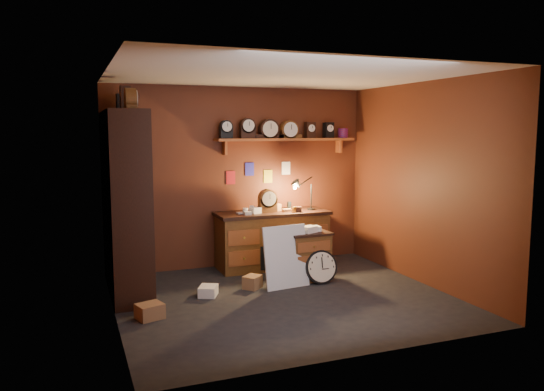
{
  "coord_description": "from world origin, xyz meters",
  "views": [
    {
      "loc": [
        -2.41,
        -5.85,
        2.06
      ],
      "look_at": [
        -0.03,
        0.35,
        1.24
      ],
      "focal_mm": 35.0,
      "sensor_mm": 36.0,
      "label": 1
    }
  ],
  "objects_px": {
    "workbench": "(272,236)",
    "big_round_clock": "(321,267)",
    "low_cabinet": "(307,253)",
    "shelving_unit": "(123,195)"
  },
  "relations": [
    {
      "from": "workbench",
      "to": "big_round_clock",
      "type": "height_order",
      "value": "workbench"
    },
    {
      "from": "low_cabinet",
      "to": "big_round_clock",
      "type": "distance_m",
      "value": 0.31
    },
    {
      "from": "low_cabinet",
      "to": "big_round_clock",
      "type": "bearing_deg",
      "value": -72.56
    },
    {
      "from": "workbench",
      "to": "low_cabinet",
      "type": "xyz_separation_m",
      "value": [
        0.21,
        -0.79,
        -0.1
      ]
    },
    {
      "from": "workbench",
      "to": "low_cabinet",
      "type": "relative_size",
      "value": 2.24
    },
    {
      "from": "shelving_unit",
      "to": "low_cabinet",
      "type": "bearing_deg",
      "value": -6.95
    },
    {
      "from": "big_round_clock",
      "to": "low_cabinet",
      "type": "bearing_deg",
      "value": 109.62
    },
    {
      "from": "workbench",
      "to": "big_round_clock",
      "type": "relative_size",
      "value": 3.7
    },
    {
      "from": "big_round_clock",
      "to": "workbench",
      "type": "bearing_deg",
      "value": 106.02
    },
    {
      "from": "shelving_unit",
      "to": "workbench",
      "type": "bearing_deg",
      "value": 12.66
    }
  ]
}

